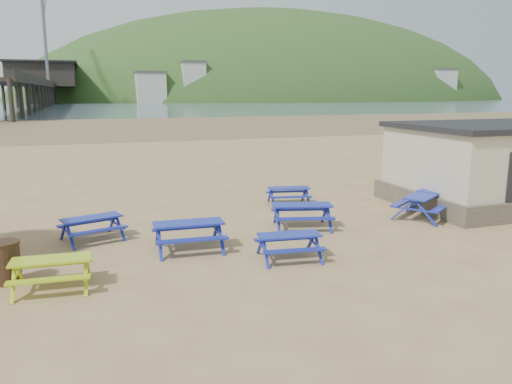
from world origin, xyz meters
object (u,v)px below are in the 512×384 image
object	(u,v)px
picnic_table_blue_b	(289,196)
litter_bin	(6,262)
picnic_table_yellow	(52,274)
amenity_block	(496,164)
picnic_table_blue_a	(92,229)

from	to	relation	value
picnic_table_blue_b	litter_bin	distance (m)	10.76
litter_bin	picnic_table_yellow	bearing A→B (deg)	-36.08
picnic_table_yellow	amenity_block	size ratio (longest dim) A/B	0.24
amenity_block	picnic_table_yellow	bearing A→B (deg)	-166.85
picnic_table_blue_a	picnic_table_blue_b	bearing A→B (deg)	1.64
picnic_table_yellow	litter_bin	distance (m)	1.26
picnic_table_yellow	litter_bin	bearing A→B (deg)	147.36
picnic_table_blue_b	amenity_block	xyz separation A→B (m)	(7.69, -2.46, 1.23)
picnic_table_blue_a	amenity_block	distance (m)	15.10
picnic_table_blue_a	picnic_table_blue_b	xyz separation A→B (m)	(7.36, 2.57, -0.02)
picnic_table_blue_b	litter_bin	size ratio (longest dim) A/B	1.85
picnic_table_yellow	amenity_block	xyz separation A→B (m)	(15.96, 3.73, 1.21)
picnic_table_yellow	amenity_block	bearing A→B (deg)	16.59
picnic_table_blue_a	litter_bin	world-z (taller)	litter_bin
litter_bin	amenity_block	distance (m)	17.27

